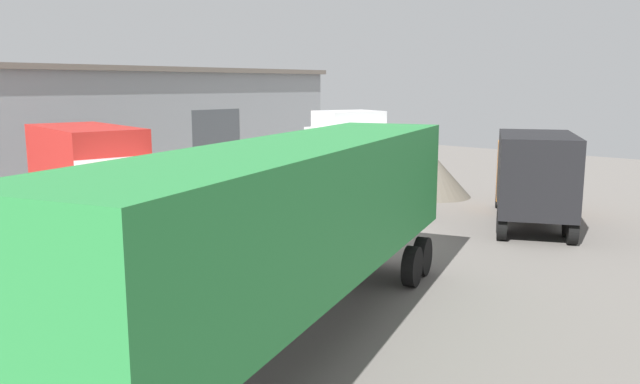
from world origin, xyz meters
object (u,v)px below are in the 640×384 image
object	(u,v)px
box_truck_orange	(534,173)
gravel_pile	(433,176)
container_trailer_green	(298,216)
tractor_unit_white	(344,170)
box_truck_white	(95,176)
oil_drum	(346,226)

from	to	relation	value
box_truck_orange	gravel_pile	distance (m)	6.28
container_trailer_green	box_truck_orange	bearing A→B (deg)	165.82
tractor_unit_white	box_truck_white	bearing A→B (deg)	-102.23
tractor_unit_white	oil_drum	world-z (taller)	tractor_unit_white
tractor_unit_white	gravel_pile	xyz separation A→B (m)	(6.54, 0.22, -0.95)
tractor_unit_white	container_trailer_green	size ratio (longest dim) A/B	0.57
tractor_unit_white	container_trailer_green	distance (m)	11.00
gravel_pile	container_trailer_green	bearing A→B (deg)	-157.26
gravel_pile	oil_drum	distance (m)	8.94
tractor_unit_white	oil_drum	xyz separation A→B (m)	(-2.15, -1.86, -1.43)
tractor_unit_white	box_truck_white	size ratio (longest dim) A/B	0.96
container_trailer_green	box_truck_orange	size ratio (longest dim) A/B	1.76
tractor_unit_white	box_truck_white	xyz separation A→B (m)	(-7.11, 4.57, 0.10)
tractor_unit_white	container_trailer_green	bearing A→B (deg)	-34.57
oil_drum	box_truck_orange	bearing A→B (deg)	-30.29
box_truck_orange	gravel_pile	bearing A→B (deg)	38.64
container_trailer_green	gravel_pile	bearing A→B (deg)	-175.36
gravel_pile	oil_drum	xyz separation A→B (m)	(-8.68, -2.09, -0.48)
container_trailer_green	gravel_pile	distance (m)	16.93
box_truck_white	oil_drum	xyz separation A→B (m)	(4.96, -6.43, -1.54)
gravel_pile	tractor_unit_white	bearing A→B (deg)	-178.03
tractor_unit_white	box_truck_orange	bearing A→B (deg)	56.45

